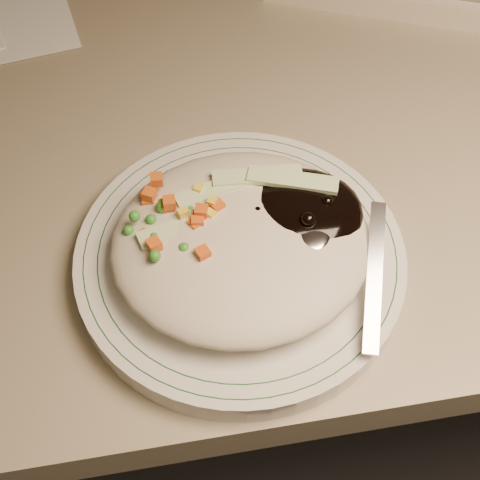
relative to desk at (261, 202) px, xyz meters
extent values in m
cube|color=gray|center=(0.00, 0.00, 0.18)|extent=(1.40, 0.70, 0.04)
cylinder|color=silver|center=(-0.06, -0.22, 0.21)|extent=(0.25, 0.25, 0.02)
torus|color=#144723|center=(-0.06, -0.22, 0.22)|extent=(0.24, 0.24, 0.00)
torus|color=#144723|center=(-0.06, -0.22, 0.22)|extent=(0.22, 0.22, 0.00)
ellipsoid|color=#B7AB94|center=(-0.06, -0.22, 0.24)|extent=(0.19, 0.18, 0.04)
ellipsoid|color=black|center=(-0.02, -0.21, 0.25)|extent=(0.10, 0.09, 0.03)
ellipsoid|color=orange|center=(-0.11, -0.20, 0.24)|extent=(0.08, 0.08, 0.02)
sphere|color=black|center=(-0.05, -0.21, 0.25)|extent=(0.01, 0.01, 0.01)
sphere|color=black|center=(-0.02, -0.20, 0.25)|extent=(0.01, 0.01, 0.01)
sphere|color=black|center=(0.00, -0.21, 0.26)|extent=(0.01, 0.01, 0.01)
sphere|color=black|center=(0.00, -0.20, 0.25)|extent=(0.01, 0.01, 0.01)
sphere|color=black|center=(-0.01, -0.23, 0.26)|extent=(0.01, 0.01, 0.01)
sphere|color=black|center=(-0.02, -0.21, 0.25)|extent=(0.01, 0.01, 0.01)
sphere|color=black|center=(-0.01, -0.20, 0.25)|extent=(0.01, 0.01, 0.01)
cube|color=#CA5316|center=(-0.11, -0.20, 0.26)|extent=(0.01, 0.01, 0.01)
cube|color=#CA5316|center=(-0.10, -0.22, 0.25)|extent=(0.01, 0.01, 0.01)
cube|color=#CA5316|center=(-0.12, -0.18, 0.26)|extent=(0.01, 0.01, 0.01)
cube|color=#CA5316|center=(-0.09, -0.21, 0.26)|extent=(0.01, 0.01, 0.01)
cube|color=#CA5316|center=(-0.09, -0.21, 0.26)|extent=(0.01, 0.01, 0.01)
cube|color=#CA5316|center=(-0.13, -0.18, 0.25)|extent=(0.01, 0.01, 0.01)
cube|color=#CA5316|center=(-0.11, -0.19, 0.26)|extent=(0.01, 0.01, 0.01)
cube|color=#CA5316|center=(-0.09, -0.21, 0.26)|extent=(0.01, 0.01, 0.01)
cube|color=#CA5316|center=(-0.08, -0.20, 0.26)|extent=(0.01, 0.01, 0.01)
cube|color=#CA5316|center=(-0.12, -0.17, 0.26)|extent=(0.01, 0.01, 0.01)
cube|color=#CA5316|center=(-0.13, -0.23, 0.26)|extent=(0.01, 0.01, 0.01)
cube|color=#CA5316|center=(-0.09, -0.24, 0.26)|extent=(0.01, 0.01, 0.01)
cube|color=#CA5316|center=(-0.13, -0.22, 0.25)|extent=(0.01, 0.01, 0.01)
cube|color=#CA5316|center=(-0.13, -0.18, 0.25)|extent=(0.01, 0.01, 0.01)
sphere|color=#388C28|center=(-0.09, -0.20, 0.25)|extent=(0.01, 0.01, 0.01)
sphere|color=#388C28|center=(-0.13, -0.24, 0.26)|extent=(0.01, 0.01, 0.01)
sphere|color=#388C28|center=(-0.13, -0.20, 0.26)|extent=(0.01, 0.01, 0.01)
sphere|color=#388C28|center=(-0.14, -0.20, 0.26)|extent=(0.01, 0.01, 0.01)
sphere|color=#388C28|center=(-0.10, -0.20, 0.25)|extent=(0.01, 0.01, 0.01)
sphere|color=#388C28|center=(-0.09, -0.23, 0.25)|extent=(0.01, 0.01, 0.01)
sphere|color=#388C28|center=(-0.11, -0.21, 0.25)|extent=(0.01, 0.01, 0.01)
sphere|color=#388C28|center=(-0.11, -0.23, 0.25)|extent=(0.01, 0.01, 0.01)
sphere|color=#388C28|center=(-0.14, -0.21, 0.25)|extent=(0.01, 0.01, 0.01)
sphere|color=#388C28|center=(-0.11, -0.19, 0.26)|extent=(0.01, 0.01, 0.01)
sphere|color=#388C28|center=(-0.12, -0.20, 0.26)|extent=(0.01, 0.01, 0.01)
sphere|color=#388C28|center=(-0.12, -0.22, 0.25)|extent=(0.01, 0.01, 0.01)
sphere|color=#388C28|center=(-0.10, -0.23, 0.26)|extent=(0.01, 0.01, 0.01)
sphere|color=#388C28|center=(-0.07, -0.18, 0.25)|extent=(0.01, 0.01, 0.01)
cube|color=yellow|center=(-0.10, -0.20, 0.25)|extent=(0.01, 0.01, 0.01)
cube|color=yellow|center=(-0.08, -0.21, 0.26)|extent=(0.01, 0.01, 0.01)
cube|color=yellow|center=(-0.11, -0.19, 0.25)|extent=(0.01, 0.01, 0.01)
cube|color=yellow|center=(-0.10, -0.21, 0.26)|extent=(0.01, 0.01, 0.01)
cube|color=yellow|center=(-0.11, -0.21, 0.25)|extent=(0.01, 0.01, 0.01)
cube|color=yellow|center=(-0.08, -0.20, 0.26)|extent=(0.01, 0.01, 0.01)
cube|color=yellow|center=(-0.09, -0.18, 0.26)|extent=(0.01, 0.01, 0.01)
cube|color=yellow|center=(-0.10, -0.21, 0.25)|extent=(0.01, 0.01, 0.01)
cube|color=#B2D18C|center=(-0.07, -0.18, 0.26)|extent=(0.07, 0.03, 0.00)
cube|color=#B2D18C|center=(-0.04, -0.18, 0.26)|extent=(0.07, 0.02, 0.00)
cube|color=#B2D18C|center=(-0.10, -0.21, 0.26)|extent=(0.07, 0.03, 0.00)
cube|color=#B2D18C|center=(-0.02, -0.19, 0.26)|extent=(0.07, 0.04, 0.00)
cube|color=#B2D18C|center=(-0.06, -0.23, 0.25)|extent=(0.07, 0.03, 0.00)
cube|color=#B2D18C|center=(-0.04, -0.20, 0.25)|extent=(0.07, 0.05, 0.00)
ellipsoid|color=silver|center=(-0.01, -0.23, 0.25)|extent=(0.05, 0.06, 0.01)
cube|color=silver|center=(0.03, -0.27, 0.24)|extent=(0.04, 0.11, 0.03)
camera|label=1|loc=(-0.11, -0.50, 0.64)|focal=50.00mm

